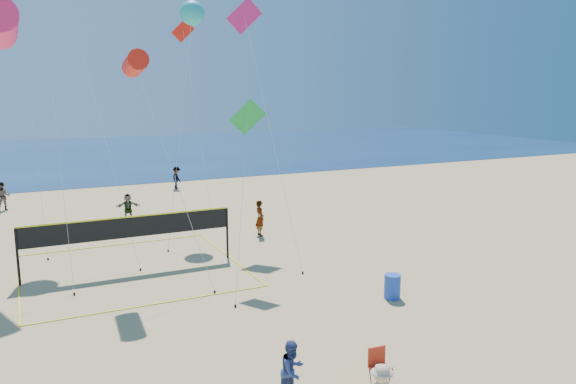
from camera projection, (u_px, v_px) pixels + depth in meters
name	position (u px, v px, depth m)	size (l,w,h in m)	color
ocean	(55.00, 156.00, 66.16)	(140.00, 50.00, 0.03)	navy
bystander_a	(292.00, 371.00, 13.92)	(0.76, 0.60, 1.57)	navy
far_person_1	(128.00, 206.00, 33.65)	(1.42, 0.45, 1.53)	gray
far_person_2	(260.00, 218.00, 29.77)	(0.70, 0.46, 1.91)	gray
far_person_3	(3.00, 197.00, 35.94)	(0.90, 0.70, 1.85)	gray
far_person_4	(177.00, 178.00, 43.87)	(1.13, 0.65, 1.76)	gray
camp_chair	(379.00, 363.00, 14.85)	(0.54, 0.66, 1.04)	red
trash_barrel	(392.00, 286.00, 20.85)	(0.61, 0.61, 0.91)	blue
volleyball_net	(130.00, 233.00, 23.89)	(8.95, 8.80, 2.39)	black
kite_2	(135.00, 64.00, 22.16)	(2.41, 4.51, 9.21)	red
kite_4	(247.00, 126.00, 22.96)	(2.81, 4.20, 7.32)	green
kite_5	(247.00, 27.00, 28.95)	(1.88, 8.46, 12.40)	#C81E75
kite_7	(192.00, 13.00, 30.99)	(4.08, 6.36, 12.53)	#23B0B8
kite_9	(185.00, 43.00, 36.33)	(1.51, 6.50, 12.23)	red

